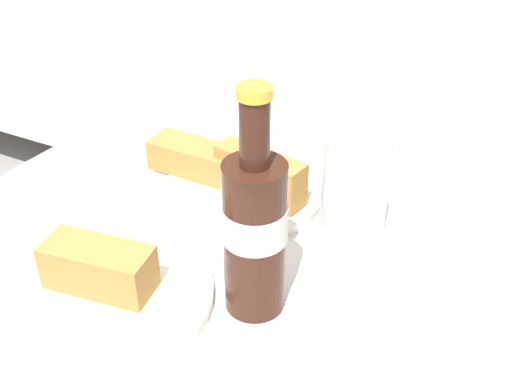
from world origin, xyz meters
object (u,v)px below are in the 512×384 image
lunch_plate_near (233,178)px  bistro_table (243,339)px  lunch_plate_far (98,288)px  cola_bottle_left (255,229)px  drinking_glass (354,192)px

lunch_plate_near → bistro_table: bearing=-56.0°
lunch_plate_near → lunch_plate_far: size_ratio=0.99×
cola_bottle_left → lunch_plate_far: bearing=-154.6°
cola_bottle_left → drinking_glass: 0.17m
lunch_plate_near → lunch_plate_far: (-0.02, -0.25, -0.00)m
bistro_table → lunch_plate_far: size_ratio=3.05×
bistro_table → drinking_glass: (0.11, 0.07, 0.22)m
lunch_plate_near → lunch_plate_far: 0.25m
bistro_table → lunch_plate_far: 0.25m
cola_bottle_left → lunch_plate_near: bearing=124.9°
bistro_table → drinking_glass: drinking_glass is taller
bistro_table → lunch_plate_far: (-0.09, -0.15, 0.18)m
bistro_table → lunch_plate_near: (-0.06, 0.09, 0.18)m
lunch_plate_near → lunch_plate_far: lunch_plate_near is taller
cola_bottle_left → drinking_glass: (0.05, 0.15, -0.03)m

